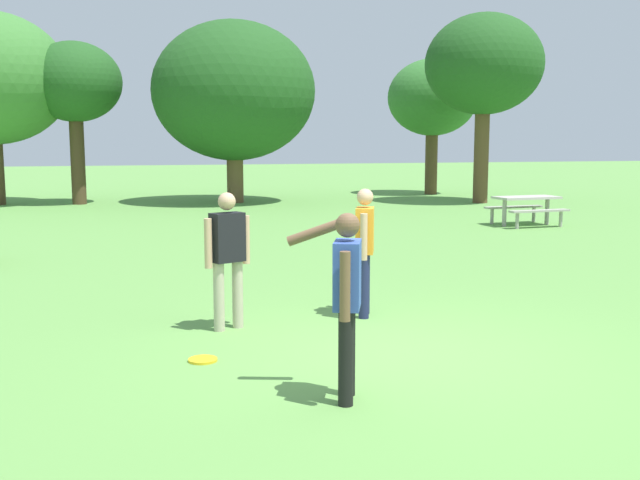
# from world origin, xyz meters

# --- Properties ---
(ground_plane) EXTENTS (120.00, 120.00, 0.00)m
(ground_plane) POSITION_xyz_m (0.00, 0.00, 0.00)
(ground_plane) COLOR #609947
(person_thrower) EXTENTS (0.35, 0.57, 1.64)m
(person_thrower) POSITION_xyz_m (0.22, 1.68, 0.94)
(person_thrower) COLOR #1E234C
(person_thrower) RESTS_ON ground
(person_catcher) EXTENTS (0.61, 0.78, 1.64)m
(person_catcher) POSITION_xyz_m (-0.94, -1.20, 0.96)
(person_catcher) COLOR black
(person_catcher) RESTS_ON ground
(person_bystander) EXTENTS (0.57, 0.35, 1.64)m
(person_bystander) POSITION_xyz_m (-1.56, 1.48, 0.94)
(person_bystander) COLOR #B7AD93
(person_bystander) RESTS_ON ground
(frisbee) EXTENTS (0.30, 0.30, 0.03)m
(frisbee) POSITION_xyz_m (-2.01, 0.27, 0.01)
(frisbee) COLOR yellow
(frisbee) RESTS_ON ground
(picnic_table_far) EXTENTS (1.79, 1.53, 0.77)m
(picnic_table_far) POSITION_xyz_m (7.61, 10.08, 0.56)
(picnic_table_far) COLOR #B2ADA3
(picnic_table_far) RESTS_ON ground
(tree_broad_center) EXTENTS (3.23, 3.23, 5.60)m
(tree_broad_center) POSITION_xyz_m (-4.06, 20.05, 4.16)
(tree_broad_center) COLOR #4C3823
(tree_broad_center) RESTS_ON ground
(tree_far_right) EXTENTS (5.78, 5.78, 6.42)m
(tree_far_right) POSITION_xyz_m (1.34, 19.31, 3.95)
(tree_far_right) COLOR brown
(tree_far_right) RESTS_ON ground
(tree_slender_mid) EXTENTS (4.14, 4.14, 6.64)m
(tree_slender_mid) POSITION_xyz_m (9.80, 16.80, 4.83)
(tree_slender_mid) COLOR brown
(tree_slender_mid) RESTS_ON ground
(tree_back_left) EXTENTS (3.68, 3.68, 5.53)m
(tree_back_left) POSITION_xyz_m (9.83, 21.18, 3.93)
(tree_back_left) COLOR brown
(tree_back_left) RESTS_ON ground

